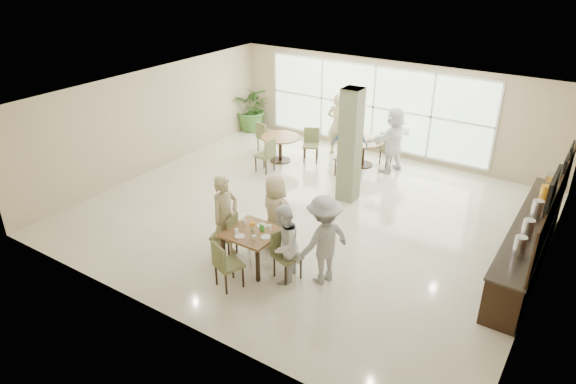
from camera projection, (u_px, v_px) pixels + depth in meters
The scene contains 23 objects.
ground at pixel (309, 213), 12.13m from camera, with size 10.00×10.00×0.00m, color beige.
room_shell at pixel (310, 146), 11.39m from camera, with size 10.00×10.00×10.00m.
window_bank at pixel (373, 107), 15.12m from camera, with size 7.00×0.04×7.00m.
column at pixel (350, 146), 12.22m from camera, with size 0.45×0.45×2.80m, color #737853.
main_table at pixel (253, 235), 9.93m from camera, with size 0.98×0.98×0.75m.
round_table_left at pixel (280, 142), 14.80m from camera, with size 1.12×1.12×0.75m.
round_table_right at pixel (363, 146), 14.50m from camera, with size 1.15×1.15×0.75m.
chairs_main_table at pixel (254, 245), 9.95m from camera, with size 2.04×2.10×0.95m.
chairs_table_left at pixel (281, 146), 14.83m from camera, with size 2.09×1.91×0.95m.
chairs_table_right at pixel (361, 149), 14.56m from camera, with size 1.93×1.94×0.95m.
tabletop_clutter at pixel (253, 229), 9.84m from camera, with size 0.79×0.76×0.21m.
buffet_counter at pixel (530, 241), 9.96m from camera, with size 0.64×4.70×1.95m.
wall_tv at pixel (552, 190), 8.31m from camera, with size 0.06×1.00×0.58m.
framed_art_a at pixel (563, 174), 9.64m from camera, with size 0.05×0.55×0.70m.
framed_art_b at pixel (569, 160), 10.24m from camera, with size 0.05×0.55×0.70m.
potted_plant at pixel (253, 108), 17.15m from camera, with size 1.41×1.41×1.57m, color #3A692A.
teen_left at pixel (225, 217), 10.14m from camera, with size 0.64×0.42×1.75m, color tan.
teen_far at pixel (275, 212), 10.48m from camera, with size 0.79×0.43×1.61m, color tan.
teen_right at pixel (283, 244), 9.43m from camera, with size 0.75×0.59×1.55m, color white.
teen_standing at pixel (324, 240), 9.36m from camera, with size 1.14×0.65×1.76m, color #99999B.
adult_a at pixel (350, 145), 13.87m from camera, with size 0.97×0.55×1.65m, color #4183C4.
adult_b at pixel (394, 140), 14.01m from camera, with size 1.69×0.73×1.82m, color white.
adult_standing at pixel (338, 124), 15.12m from camera, with size 0.68×0.45×1.87m, color tan.
Camera 1 is at (5.45, -9.21, 5.77)m, focal length 32.00 mm.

